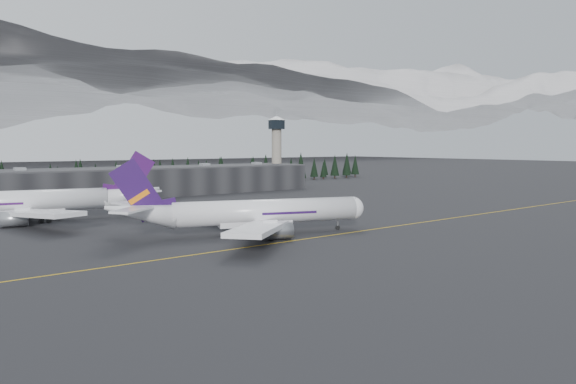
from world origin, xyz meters
TOP-DOWN VIEW (x-y plane):
  - ground at (0.00, 0.00)m, footprint 1400.00×1400.00m
  - taxiline at (0.00, -2.00)m, footprint 400.00×0.40m
  - terminal at (0.00, 125.00)m, footprint 160.00×30.00m
  - control_tower at (75.00, 128.00)m, footprint 10.00×10.00m
  - treeline at (0.00, 162.00)m, footprint 360.00×20.00m
  - jet_main at (-19.77, 11.98)m, footprint 63.48×56.88m
  - jet_parked at (-55.09, 68.31)m, footprint 69.00×63.04m
  - gse_vehicle_a at (-40.70, 93.81)m, footprint 2.44×5.09m
  - gse_vehicle_b at (-5.42, 109.80)m, footprint 4.41×1.85m

SIDE VIEW (x-z plane):
  - ground at x=0.00m, z-range 0.00..0.00m
  - taxiline at x=0.00m, z-range 0.00..0.02m
  - gse_vehicle_a at x=-40.70m, z-range 0.00..1.40m
  - gse_vehicle_b at x=-5.42m, z-range 0.00..1.49m
  - jet_main at x=-19.77m, z-range -4.20..15.07m
  - jet_parked at x=-55.09m, z-range -4.48..16.07m
  - terminal at x=0.00m, z-range 0.00..12.60m
  - treeline at x=0.00m, z-range 0.00..15.00m
  - control_tower at x=75.00m, z-range 4.56..42.26m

